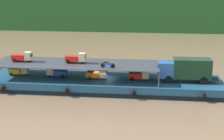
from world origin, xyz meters
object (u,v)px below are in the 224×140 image
object	(u,v)px
cargo_barge	(104,84)
motorcycle_upper_port	(108,64)
mini_truck_upper_mid	(76,58)
mini_truck_upper_stern	(22,57)
mini_truck_lower_stern	(19,70)
mini_truck_lower_aft	(57,72)
mini_truck_lower_fore	(139,75)
mini_truck_lower_mid	(97,74)
covered_lorry	(186,69)

from	to	relation	value
cargo_barge	motorcycle_upper_port	xyz separation A→B (m)	(0.81, -1.94, 3.18)
mini_truck_upper_mid	motorcycle_upper_port	distance (m)	5.05
mini_truck_upper_stern	cargo_barge	bearing A→B (deg)	-0.63
cargo_barge	mini_truck_lower_stern	size ratio (longest dim) A/B	11.31
mini_truck_lower_aft	mini_truck_lower_fore	size ratio (longest dim) A/B	0.99
mini_truck_lower_mid	motorcycle_upper_port	size ratio (longest dim) A/B	1.47
covered_lorry	mini_truck_lower_stern	size ratio (longest dim) A/B	2.81
covered_lorry	mini_truck_lower_aft	world-z (taller)	covered_lorry
cargo_barge	mini_truck_upper_stern	bearing A→B (deg)	179.37
mini_truck_lower_stern	mini_truck_upper_mid	world-z (taller)	mini_truck_upper_mid
mini_truck_lower_aft	mini_truck_lower_fore	bearing A→B (deg)	-1.65
cargo_barge	mini_truck_upper_stern	distance (m)	11.82
cargo_barge	mini_truck_lower_aft	size ratio (longest dim) A/B	11.53
mini_truck_lower_aft	mini_truck_upper_stern	distance (m)	5.14
cargo_barge	mini_truck_lower_fore	world-z (taller)	mini_truck_lower_fore
covered_lorry	mini_truck_lower_mid	size ratio (longest dim) A/B	2.82
cargo_barge	mini_truck_lower_mid	xyz separation A→B (m)	(-0.82, -0.41, 1.44)
mini_truck_lower_aft	mini_truck_lower_mid	world-z (taller)	same
covered_lorry	mini_truck_lower_fore	distance (m)	6.10
covered_lorry	mini_truck_upper_stern	world-z (taller)	mini_truck_upper_stern
mini_truck_lower_mid	mini_truck_lower_fore	xyz separation A→B (m)	(5.64, 0.20, 0.00)
mini_truck_lower_mid	mini_truck_upper_mid	world-z (taller)	mini_truck_upper_mid
mini_truck_lower_stern	mini_truck_lower_fore	bearing A→B (deg)	-1.69
mini_truck_upper_mid	motorcycle_upper_port	xyz separation A→B (m)	(4.59, -2.09, -0.26)
cargo_barge	motorcycle_upper_port	distance (m)	3.81
mini_truck_lower_stern	mini_truck_lower_aft	world-z (taller)	same
mini_truck_lower_aft	cargo_barge	bearing A→B (deg)	-0.99
covered_lorry	motorcycle_upper_port	world-z (taller)	covered_lorry
cargo_barge	covered_lorry	bearing A→B (deg)	-1.51
mini_truck_lower_fore	mini_truck_lower_mid	bearing A→B (deg)	-177.97
mini_truck_lower_stern	motorcycle_upper_port	distance (m)	13.10
mini_truck_lower_aft	mini_truck_upper_stern	bearing A→B (deg)	179.88
mini_truck_lower_aft	mini_truck_upper_mid	world-z (taller)	mini_truck_upper_mid
mini_truck_lower_fore	mini_truck_upper_stern	size ratio (longest dim) A/B	1.01
mini_truck_lower_stern	motorcycle_upper_port	xyz separation A→B (m)	(12.79, -2.22, 1.74)
mini_truck_lower_fore	motorcycle_upper_port	bearing A→B (deg)	-156.70
cargo_barge	covered_lorry	size ratio (longest dim) A/B	4.02
cargo_barge	mini_truck_upper_stern	size ratio (longest dim) A/B	11.50
mini_truck_lower_stern	mini_truck_lower_mid	size ratio (longest dim) A/B	1.00
mini_truck_lower_mid	mini_truck_upper_stern	size ratio (longest dim) A/B	1.01
mini_truck_lower_fore	covered_lorry	bearing A→B (deg)	-0.68
cargo_barge	mini_truck_lower_mid	distance (m)	1.71
mini_truck_lower_fore	mini_truck_upper_mid	size ratio (longest dim) A/B	1.00
mini_truck_lower_aft	mini_truck_lower_fore	distance (m)	11.39
mini_truck_lower_mid	motorcycle_upper_port	xyz separation A→B (m)	(1.63, -1.53, 1.74)
mini_truck_lower_fore	motorcycle_upper_port	xyz separation A→B (m)	(-4.01, -1.73, 1.74)
covered_lorry	mini_truck_lower_mid	world-z (taller)	covered_lorry
covered_lorry	mini_truck_upper_mid	size ratio (longest dim) A/B	2.84
mini_truck_upper_stern	mini_truck_upper_mid	size ratio (longest dim) A/B	0.99
cargo_barge	mini_truck_lower_fore	bearing A→B (deg)	-2.55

